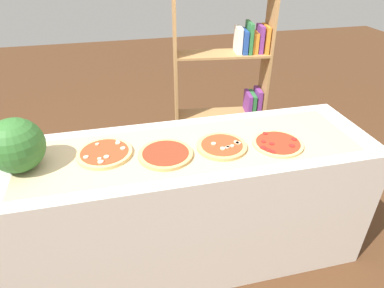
# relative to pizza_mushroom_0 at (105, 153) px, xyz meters

# --- Properties ---
(ground_plane) EXTENTS (12.00, 12.00, 0.00)m
(ground_plane) POSITION_rel_pizza_mushroom_0_xyz_m (0.49, -0.03, -0.91)
(ground_plane) COLOR #4C2D19
(counter) EXTENTS (2.20, 0.70, 0.89)m
(counter) POSITION_rel_pizza_mushroom_0_xyz_m (0.49, -0.03, -0.46)
(counter) COLOR beige
(counter) RESTS_ON ground_plane
(parchment_paper) EXTENTS (1.92, 0.53, 0.00)m
(parchment_paper) POSITION_rel_pizza_mushroom_0_xyz_m (0.49, -0.03, -0.01)
(parchment_paper) COLOR tan
(parchment_paper) RESTS_ON counter
(pizza_mushroom_0) EXTENTS (0.31, 0.31, 0.03)m
(pizza_mushroom_0) POSITION_rel_pizza_mushroom_0_xyz_m (0.00, 0.00, 0.00)
(pizza_mushroom_0) COLOR #DBB26B
(pizza_mushroom_0) RESTS_ON parchment_paper
(pizza_plain_1) EXTENTS (0.30, 0.30, 0.02)m
(pizza_plain_1) POSITION_rel_pizza_mushroom_0_xyz_m (0.33, -0.09, -0.00)
(pizza_plain_1) COLOR tan
(pizza_plain_1) RESTS_ON parchment_paper
(pizza_mushroom_2) EXTENTS (0.29, 0.29, 0.03)m
(pizza_mushroom_2) POSITION_rel_pizza_mushroom_0_xyz_m (0.66, -0.08, -0.00)
(pizza_mushroom_2) COLOR tan
(pizza_mushroom_2) RESTS_ON parchment_paper
(pizza_pepperoni_3) EXTENTS (0.29, 0.29, 0.02)m
(pizza_pepperoni_3) POSITION_rel_pizza_mushroom_0_xyz_m (0.99, -0.12, -0.00)
(pizza_pepperoni_3) COLOR #DBB26B
(pizza_pepperoni_3) RESTS_ON parchment_paper
(watermelon) EXTENTS (0.28, 0.28, 0.28)m
(watermelon) POSITION_rel_pizza_mushroom_0_xyz_m (-0.42, -0.03, 0.13)
(watermelon) COLOR #2D6628
(watermelon) RESTS_ON counter
(bookshelf) EXTENTS (0.81, 0.35, 1.68)m
(bookshelf) POSITION_rel_pizza_mushroom_0_xyz_m (1.08, 0.95, -0.13)
(bookshelf) COLOR #A87A47
(bookshelf) RESTS_ON ground_plane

